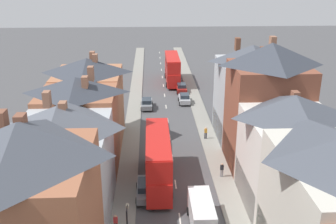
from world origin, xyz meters
The scene contains 15 objects.
pavement_left centered at (-5.10, 38.00, 0.07)m, with size 2.20×104.00×0.14m, color gray.
pavement_right centered at (5.10, 38.00, 0.07)m, with size 2.20×104.00×0.14m, color gray.
centre_line_dashes centered at (0.00, 36.00, 0.01)m, with size 0.14×97.80×0.01m.
terrace_row_left centered at (-10.18, 11.61, 5.49)m, with size 8.00×45.19×13.05m.
terrace_row_right centered at (10.19, 11.29, 5.90)m, with size 8.00×46.41×14.29m.
double_decker_bus_lead centered at (-1.81, 18.40, 2.82)m, with size 2.74×10.80×5.30m.
double_decker_bus_mid_street centered at (1.79, 55.83, 2.82)m, with size 2.74×10.80×5.30m.
car_near_blue centered at (3.10, 43.63, 0.82)m, with size 1.90×3.87×1.63m.
car_near_silver centered at (3.10, 49.81, 0.81)m, with size 1.90×4.45×1.60m.
car_parked_right_a centered at (-3.10, 41.49, 0.81)m, with size 1.90×4.29×1.61m.
car_mid_black centered at (-3.10, 15.96, 0.83)m, with size 1.90×4.49×1.64m.
delivery_van centered at (1.80, 11.08, 1.34)m, with size 2.20×5.20×2.41m.
pedestrian_near_right centered at (-5.60, 10.38, 1.03)m, with size 0.36×0.22×1.61m.
pedestrian_mid_left centered at (5.02, 19.13, 1.03)m, with size 0.36×0.22×1.61m.
pedestrian_mid_right centered at (4.65, 29.05, 1.03)m, with size 0.36×0.22×1.61m.
Camera 1 is at (-2.45, -17.68, 21.46)m, focal length 42.00 mm.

